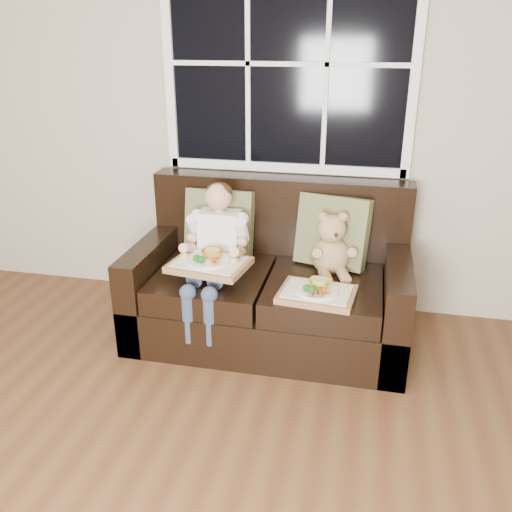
% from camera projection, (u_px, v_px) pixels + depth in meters
% --- Properties ---
extents(window_back, '(1.62, 0.04, 1.37)m').
position_uv_depth(window_back, '(287.00, 64.00, 3.38)').
color(window_back, black).
rests_on(window_back, room_walls).
extents(loveseat, '(1.70, 0.92, 0.96)m').
position_uv_depth(loveseat, '(271.00, 288.00, 3.48)').
color(loveseat, black).
rests_on(loveseat, ground).
extents(pillow_left, '(0.45, 0.21, 0.46)m').
position_uv_depth(pillow_left, '(219.00, 223.00, 3.56)').
color(pillow_left, olive).
rests_on(pillow_left, loveseat).
extents(pillow_right, '(0.48, 0.31, 0.46)m').
position_uv_depth(pillow_right, '(333.00, 231.00, 3.41)').
color(pillow_right, olive).
rests_on(pillow_right, loveseat).
extents(child, '(0.37, 0.59, 0.84)m').
position_uv_depth(child, '(216.00, 243.00, 3.31)').
color(child, white).
rests_on(child, loveseat).
extents(teddy_bear, '(0.28, 0.34, 0.41)m').
position_uv_depth(teddy_bear, '(331.00, 248.00, 3.31)').
color(teddy_bear, tan).
rests_on(teddy_bear, loveseat).
extents(tray_left, '(0.49, 0.40, 0.10)m').
position_uv_depth(tray_left, '(209.00, 263.00, 3.19)').
color(tray_left, '#966344').
rests_on(tray_left, child).
extents(tray_right, '(0.45, 0.36, 0.10)m').
position_uv_depth(tray_right, '(317.00, 292.00, 3.05)').
color(tray_right, '#966344').
rests_on(tray_right, loveseat).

